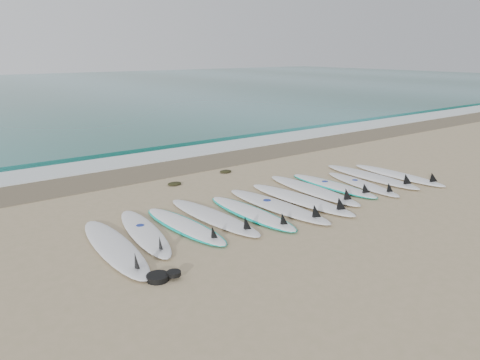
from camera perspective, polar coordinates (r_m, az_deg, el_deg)
ground at (r=9.85m, az=5.30°, el=-2.79°), size 120.00×120.00×0.00m
wet_sand_band at (r=13.04m, az=-6.94°, el=1.77°), size 120.00×1.80×0.01m
foam_band at (r=14.23m, az=-9.81°, el=2.89°), size 120.00×1.40×0.04m
wave_crest at (r=15.55m, az=-12.40°, el=3.93°), size 120.00×1.00×0.10m
surfboard_0 at (r=7.75m, az=-14.91°, el=-7.99°), size 0.80×2.80×0.35m
surfboard_1 at (r=8.26m, az=-11.47°, el=-6.32°), size 0.94×2.55×0.32m
surfboard_2 at (r=8.49m, az=-6.66°, el=-5.57°), size 0.69×2.43×0.31m
surfboard_3 at (r=8.83m, az=-3.08°, el=-4.53°), size 0.69×2.70×0.34m
surfboard_4 at (r=9.07m, az=1.51°, el=-4.04°), size 0.61×2.52×0.32m
surfboard_5 at (r=9.45m, az=4.79°, el=-3.18°), size 0.71×2.86×0.36m
surfboard_6 at (r=9.91m, az=7.65°, el=-2.36°), size 0.75×2.90×0.37m
surfboard_7 at (r=10.60m, az=9.07°, el=-1.22°), size 0.74×2.88×0.36m
surfboard_8 at (r=11.09m, az=11.38°, el=-0.67°), size 0.62×2.53×0.32m
surfboard_9 at (r=11.34m, az=14.83°, el=-0.50°), size 0.87×2.42×0.30m
surfboard_10 at (r=12.05m, az=15.91°, el=0.41°), size 0.70×2.86×0.36m
surfboard_11 at (r=12.40m, az=18.92°, el=0.57°), size 0.62×2.66×0.34m
seaweed_near at (r=11.19m, az=-7.99°, el=-0.44°), size 0.34×0.27×0.07m
seaweed_far at (r=12.21m, az=-1.78°, el=1.06°), size 0.33×0.25×0.06m
leash_coil at (r=6.73m, az=-9.56°, el=-11.53°), size 0.46×0.36×0.11m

